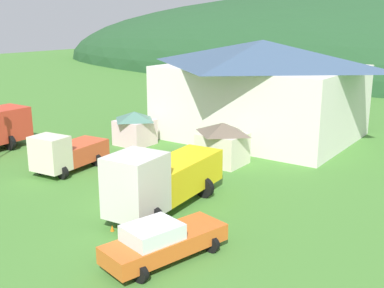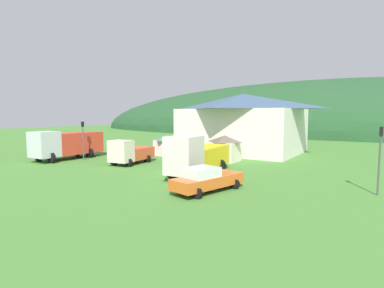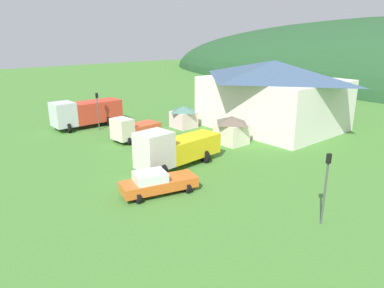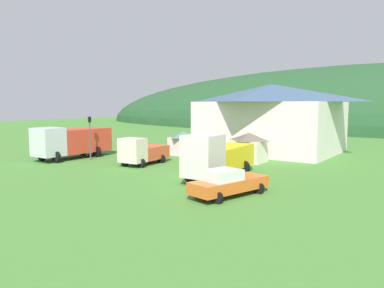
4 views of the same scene
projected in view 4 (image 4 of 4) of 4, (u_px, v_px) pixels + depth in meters
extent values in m
plane|color=#477F33|center=(194.00, 178.00, 27.61)|extent=(200.00, 200.00, 0.00)
ellipsoid|color=#234C28|center=(373.00, 127.00, 86.21)|extent=(160.81, 60.00, 28.95)
cube|color=white|center=(270.00, 127.00, 42.22)|extent=(14.16, 11.47, 5.70)
pyramid|color=#3D5675|center=(271.00, 93.00, 41.80)|extent=(15.30, 12.38, 2.00)
cube|color=beige|center=(249.00, 151.00, 34.76)|extent=(2.83, 2.48, 2.06)
pyramid|color=#6B5B4C|center=(249.00, 137.00, 34.61)|extent=(3.06, 2.68, 0.72)
cube|color=beige|center=(183.00, 146.00, 39.75)|extent=(2.50, 2.41, 1.89)
pyramid|color=#4C7A6B|center=(183.00, 134.00, 39.61)|extent=(2.70, 2.60, 0.66)
cube|color=silver|center=(48.00, 142.00, 34.87)|extent=(2.61, 2.31, 2.68)
cube|color=black|center=(47.00, 136.00, 34.71)|extent=(1.40, 1.84, 0.86)
cube|color=red|center=(83.00, 140.00, 38.11)|extent=(2.63, 5.67, 2.38)
cylinder|color=black|center=(56.00, 157.00, 34.36)|extent=(1.10, 0.30, 1.10)
cylinder|color=black|center=(42.00, 155.00, 35.67)|extent=(1.10, 0.30, 1.10)
cylinder|color=black|center=(97.00, 152.00, 38.27)|extent=(1.10, 0.30, 1.10)
cylinder|color=black|center=(82.00, 150.00, 39.59)|extent=(1.10, 0.30, 1.10)
cube|color=beige|center=(133.00, 150.00, 32.17)|extent=(2.26, 1.78, 2.11)
cube|color=black|center=(132.00, 145.00, 32.05)|extent=(1.26, 1.37, 0.68)
cube|color=#DB512D|center=(150.00, 152.00, 34.37)|extent=(2.43, 3.59, 1.17)
cylinder|color=black|center=(141.00, 163.00, 31.83)|extent=(0.80, 0.30, 0.80)
cylinder|color=black|center=(125.00, 161.00, 32.75)|extent=(0.80, 0.30, 0.80)
cylinder|color=black|center=(161.00, 159.00, 34.42)|extent=(0.80, 0.30, 0.80)
cylinder|color=black|center=(146.00, 157.00, 35.33)|extent=(0.80, 0.30, 0.80)
cube|color=silver|center=(203.00, 156.00, 25.12)|extent=(2.39, 2.70, 2.85)
cube|color=black|center=(202.00, 147.00, 24.95)|extent=(1.34, 2.12, 0.91)
cube|color=yellow|center=(228.00, 157.00, 28.51)|extent=(2.61, 5.43, 1.71)
cylinder|color=black|center=(215.00, 178.00, 24.79)|extent=(1.10, 0.30, 1.10)
cylinder|color=black|center=(191.00, 175.00, 25.77)|extent=(1.10, 0.30, 1.10)
cylinder|color=black|center=(243.00, 167.00, 28.79)|extent=(1.10, 0.30, 1.10)
cylinder|color=black|center=(221.00, 165.00, 29.76)|extent=(1.10, 0.30, 1.10)
cube|color=orange|center=(229.00, 185.00, 22.05)|extent=(3.02, 5.51, 0.70)
cube|color=silver|center=(222.00, 175.00, 21.58)|extent=(2.12, 2.43, 0.62)
cylinder|color=black|center=(217.00, 198.00, 20.35)|extent=(0.68, 0.24, 0.68)
cylinder|color=black|center=(198.00, 192.00, 21.54)|extent=(0.68, 0.24, 0.68)
cylinder|color=black|center=(259.00, 188.00, 22.64)|extent=(0.68, 0.24, 0.68)
cylinder|color=black|center=(240.00, 184.00, 23.83)|extent=(0.68, 0.24, 0.68)
cylinder|color=#4C4C51|center=(90.00, 141.00, 36.14)|extent=(0.12, 0.12, 3.69)
cube|color=black|center=(90.00, 119.00, 35.91)|extent=(0.20, 0.24, 0.55)
sphere|color=green|center=(91.00, 119.00, 36.02)|extent=(0.14, 0.14, 0.14)
cone|color=orange|center=(187.00, 186.00, 24.69)|extent=(0.36, 0.36, 0.57)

